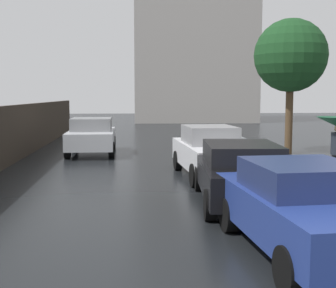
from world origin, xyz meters
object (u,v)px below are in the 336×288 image
object	(u,v)px
car_silver_near_kerb	(92,136)
car_black_far_lane	(240,172)
street_tree_near	(291,56)
car_white_far_ahead	(210,152)
car_blue_mid_road	(305,208)

from	to	relation	value
car_silver_near_kerb	car_black_far_lane	size ratio (longest dim) A/B	0.93
car_black_far_lane	street_tree_near	xyz separation A→B (m)	(4.15, 8.82, 3.33)
car_silver_near_kerb	car_white_far_ahead	bearing A→B (deg)	123.94
car_silver_near_kerb	car_white_far_ahead	xyz separation A→B (m)	(4.03, -5.76, -0.00)
car_silver_near_kerb	car_white_far_ahead	world-z (taller)	car_white_far_ahead
car_silver_near_kerb	car_black_far_lane	bearing A→B (deg)	113.09
car_silver_near_kerb	car_blue_mid_road	size ratio (longest dim) A/B	1.00
car_white_far_ahead	car_silver_near_kerb	bearing A→B (deg)	121.27
car_white_far_ahead	street_tree_near	distance (m)	7.59
car_silver_near_kerb	street_tree_near	size ratio (longest dim) A/B	0.73
street_tree_near	car_white_far_ahead	bearing A→B (deg)	-128.50
car_black_far_lane	car_white_far_ahead	bearing A→B (deg)	95.69
car_black_far_lane	car_silver_near_kerb	bearing A→B (deg)	118.13
car_white_far_ahead	street_tree_near	bearing A→B (deg)	47.77
car_silver_near_kerb	street_tree_near	xyz separation A→B (m)	(8.29, -0.41, 3.30)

